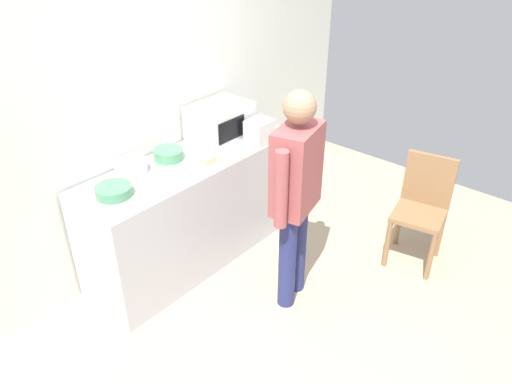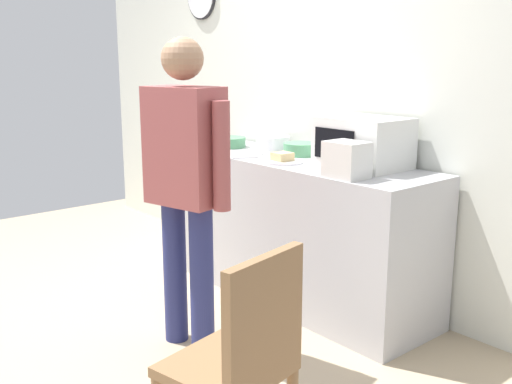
% 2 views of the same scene
% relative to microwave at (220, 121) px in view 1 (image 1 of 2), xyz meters
% --- Properties ---
extents(ground_plane, '(6.00, 6.00, 0.00)m').
position_rel_microwave_xyz_m(ground_plane, '(-0.74, -1.33, -1.09)').
color(ground_plane, tan).
extents(back_wall, '(5.40, 0.13, 2.60)m').
position_rel_microwave_xyz_m(back_wall, '(-0.74, 0.27, 0.22)').
color(back_wall, silver).
rests_on(back_wall, ground_plane).
extents(kitchen_counter, '(1.95, 0.62, 0.94)m').
position_rel_microwave_xyz_m(kitchen_counter, '(-0.44, -0.11, -0.62)').
color(kitchen_counter, '#B7B7BC').
rests_on(kitchen_counter, ground_plane).
extents(microwave, '(0.50, 0.39, 0.30)m').
position_rel_microwave_xyz_m(microwave, '(0.00, 0.00, 0.00)').
color(microwave, silver).
rests_on(microwave, kitchen_counter).
extents(sandwich_plate, '(0.26, 0.26, 0.06)m').
position_rel_microwave_xyz_m(sandwich_plate, '(-0.42, -0.27, -0.13)').
color(sandwich_plate, white).
rests_on(sandwich_plate, kitchen_counter).
extents(salad_bowl, '(0.25, 0.25, 0.07)m').
position_rel_microwave_xyz_m(salad_bowl, '(-1.17, -0.11, -0.11)').
color(salad_bowl, '#4C8E60').
rests_on(salad_bowl, kitchen_counter).
extents(cereal_bowl, '(0.23, 0.23, 0.08)m').
position_rel_microwave_xyz_m(cereal_bowl, '(-0.56, 0.03, -0.11)').
color(cereal_bowl, '#4C8E60').
rests_on(cereal_bowl, kitchen_counter).
extents(mixing_bowl, '(0.24, 0.24, 0.09)m').
position_rel_microwave_xyz_m(mixing_bowl, '(-0.89, 0.07, -0.10)').
color(mixing_bowl, white).
rests_on(mixing_bowl, kitchen_counter).
extents(toaster, '(0.22, 0.18, 0.20)m').
position_rel_microwave_xyz_m(toaster, '(0.15, -0.32, -0.05)').
color(toaster, silver).
rests_on(toaster, kitchen_counter).
extents(fork_utensil, '(0.09, 0.16, 0.01)m').
position_rel_microwave_xyz_m(fork_utensil, '(-0.70, -0.33, -0.15)').
color(fork_utensil, silver).
rests_on(fork_utensil, kitchen_counter).
extents(spoon_utensil, '(0.17, 0.03, 0.01)m').
position_rel_microwave_xyz_m(spoon_utensil, '(-0.83, -0.16, -0.15)').
color(spoon_utensil, silver).
rests_on(spoon_utensil, kitchen_counter).
extents(person_standing, '(0.58, 0.33, 1.69)m').
position_rel_microwave_xyz_m(person_standing, '(-0.33, -1.05, -0.10)').
color(person_standing, navy).
rests_on(person_standing, ground_plane).
extents(wooden_chair, '(0.47, 0.47, 0.94)m').
position_rel_microwave_xyz_m(wooden_chair, '(0.77, -1.56, -0.56)').
color(wooden_chair, olive).
rests_on(wooden_chair, ground_plane).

